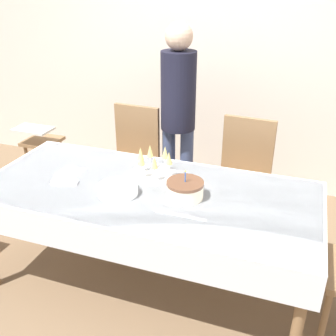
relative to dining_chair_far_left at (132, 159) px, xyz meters
name	(u,v)px	position (x,y,z in m)	size (l,w,h in m)	color
ground_plane	(149,280)	(0.46, -0.79, -0.52)	(12.00, 12.00, 0.00)	brown
wall_back	(216,44)	(0.46, 0.91, 0.83)	(8.00, 0.05, 2.70)	silver
dining_table	(147,203)	(0.46, -0.79, 0.10)	(2.10, 0.93, 0.72)	white
dining_chair_far_left	(132,159)	(0.00, 0.00, 0.00)	(0.44, 0.44, 0.95)	olive
dining_chair_far_right	(242,175)	(0.93, 0.00, 0.00)	(0.45, 0.45, 0.95)	olive
birthday_cake	(185,189)	(0.71, -0.80, 0.25)	(0.22, 0.22, 0.18)	beige
champagne_tray	(153,163)	(0.43, -0.59, 0.29)	(0.32, 0.32, 0.18)	silver
plate_stack_main	(118,189)	(0.32, -0.90, 0.23)	(0.24, 0.24, 0.06)	white
cake_knife	(180,215)	(0.75, -1.00, 0.20)	(0.30, 0.02, 0.00)	silver
fork_pile	(65,182)	(-0.06, -0.89, 0.21)	(0.18, 0.09, 0.02)	silver
napkin_pile	(70,172)	(-0.10, -0.76, 0.21)	(0.15, 0.15, 0.01)	white
person_standing	(178,106)	(0.35, 0.16, 0.45)	(0.28, 0.28, 1.61)	#3F4C72
high_chair	(42,149)	(-0.91, 0.00, -0.04)	(0.33, 0.35, 0.71)	olive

